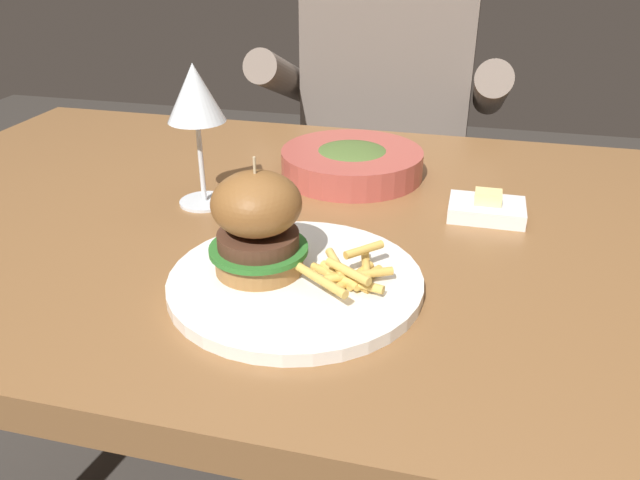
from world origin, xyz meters
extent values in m
cube|color=brown|center=(0.00, 0.00, 0.72)|extent=(1.37, 0.80, 0.04)
cylinder|color=brown|center=(-0.62, 0.34, 0.35)|extent=(0.06, 0.06, 0.70)
cylinder|color=white|center=(0.00, -0.18, 0.75)|extent=(0.27, 0.27, 0.01)
cylinder|color=#9E6B38|center=(-0.04, -0.17, 0.77)|extent=(0.09, 0.09, 0.02)
cylinder|color=#2D7028|center=(-0.04, -0.17, 0.78)|extent=(0.10, 0.10, 0.01)
cylinder|color=#4C2D1E|center=(-0.04, -0.17, 0.79)|extent=(0.09, 0.09, 0.02)
ellipsoid|color=brown|center=(-0.04, -0.17, 0.83)|extent=(0.09, 0.09, 0.07)
cylinder|color=#CCB78C|center=(-0.04, -0.17, 0.86)|extent=(0.00, 0.00, 0.05)
cylinder|color=gold|center=(0.05, -0.18, 0.76)|extent=(0.07, 0.04, 0.01)
cylinder|color=gold|center=(0.06, -0.17, 0.76)|extent=(0.03, 0.06, 0.01)
cylinder|color=#E0B251|center=(0.05, -0.18, 0.76)|extent=(0.05, 0.04, 0.01)
cylinder|color=#E0B251|center=(0.07, -0.19, 0.76)|extent=(0.06, 0.02, 0.01)
cylinder|color=gold|center=(0.07, -0.18, 0.77)|extent=(0.07, 0.04, 0.01)
cylinder|color=#E0B251|center=(0.07, -0.15, 0.76)|extent=(0.02, 0.07, 0.01)
cylinder|color=#E0B251|center=(0.03, -0.21, 0.77)|extent=(0.07, 0.05, 0.01)
cylinder|color=#EABC5B|center=(0.04, -0.17, 0.77)|extent=(0.03, 0.05, 0.01)
cylinder|color=#E0B251|center=(0.06, -0.19, 0.78)|extent=(0.05, 0.04, 0.01)
cylinder|color=gold|center=(0.07, -0.17, 0.76)|extent=(0.03, 0.05, 0.01)
cylinder|color=#E0B251|center=(0.07, -0.15, 0.78)|extent=(0.04, 0.04, 0.01)
cylinder|color=silver|center=(-0.18, 0.01, 0.74)|extent=(0.07, 0.07, 0.00)
cylinder|color=silver|center=(-0.18, 0.01, 0.80)|extent=(0.01, 0.01, 0.11)
cone|color=silver|center=(-0.18, 0.01, 0.89)|extent=(0.08, 0.08, 0.07)
cube|color=white|center=(0.19, 0.06, 0.75)|extent=(0.10, 0.07, 0.02)
cube|color=#F4E58C|center=(0.19, 0.06, 0.77)|extent=(0.03, 0.03, 0.02)
cylinder|color=#B24C42|center=(-0.01, 0.16, 0.76)|extent=(0.21, 0.21, 0.04)
ellipsoid|color=#4C662D|center=(-0.01, 0.16, 0.77)|extent=(0.12, 0.12, 0.02)
cube|color=#282833|center=(-0.03, 0.68, 0.23)|extent=(0.30, 0.22, 0.46)
cube|color=#72665B|center=(-0.03, 0.68, 0.72)|extent=(0.36, 0.20, 0.52)
cylinder|color=#72665B|center=(-0.25, 0.60, 0.78)|extent=(0.07, 0.34, 0.18)
cylinder|color=#72665B|center=(0.19, 0.60, 0.78)|extent=(0.07, 0.34, 0.18)
camera|label=1|loc=(0.16, -0.72, 1.09)|focal=35.00mm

